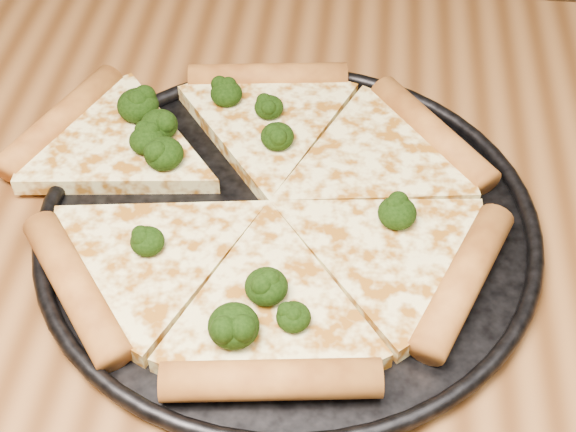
# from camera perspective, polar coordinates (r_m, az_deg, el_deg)

# --- Properties ---
(dining_table) EXTENTS (1.20, 0.90, 0.75)m
(dining_table) POSITION_cam_1_polar(r_m,az_deg,el_deg) (0.69, -6.52, -11.22)
(dining_table) COLOR brown
(dining_table) RESTS_ON ground
(pizza_pan) EXTENTS (0.40, 0.40, 0.02)m
(pizza_pan) POSITION_cam_1_polar(r_m,az_deg,el_deg) (0.66, -0.00, -0.48)
(pizza_pan) COLOR black
(pizza_pan) RESTS_ON dining_table
(pizza) EXTENTS (0.43, 0.37, 0.03)m
(pizza) POSITION_cam_1_polar(r_m,az_deg,el_deg) (0.67, -1.86, 1.12)
(pizza) COLOR #FFF09C
(pizza) RESTS_ON pizza_pan
(broccoli_florets) EXTENTS (0.26, 0.28, 0.03)m
(broccoli_florets) POSITION_cam_1_polar(r_m,az_deg,el_deg) (0.67, -5.30, 2.72)
(broccoli_florets) COLOR black
(broccoli_florets) RESTS_ON pizza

